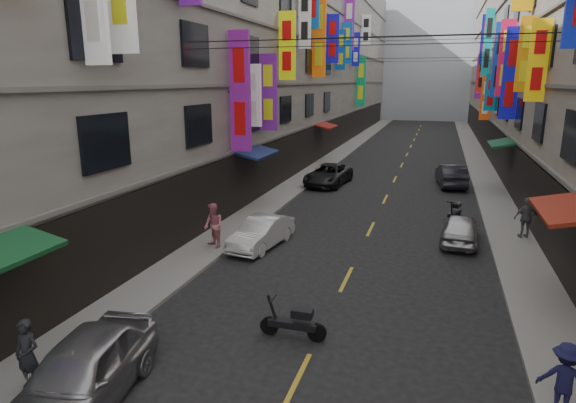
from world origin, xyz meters
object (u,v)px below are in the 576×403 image
Objects in this scene: car_left_far at (328,175)px; car_right_mid at (461,229)px; car_left_near at (82,374)px; pedestrian_rfar at (526,218)px; scooter_crossing at (294,323)px; scooter_far_right at (455,212)px; pedestrian_rnear at (565,379)px; car_right_far at (451,175)px; pedestrian_lfar at (213,226)px; car_left_mid at (261,233)px; pedestrian_lnear at (28,355)px.

car_right_mid is at bearing -45.67° from car_left_far.
car_left_near is 17.90m from pedestrian_rfar.
car_right_mid is at bearing -25.96° from scooter_crossing.
pedestrian_rnear is (1.72, -14.17, 0.45)m from scooter_far_right.
pedestrian_rnear reaches higher than scooter_crossing.
car_right_far is at bearing -12.21° from scooter_crossing.
pedestrian_lfar is (-9.30, -7.21, 0.58)m from scooter_far_right.
pedestrian_rfar reaches higher than car_left_mid.
pedestrian_lnear is (-9.08, -16.68, 0.47)m from scooter_far_right.
car_right_far reaches higher than car_right_mid.
car_right_mid is at bearing 57.49° from pedestrian_lfar.
scooter_far_right is 14.28m from pedestrian_rnear.
scooter_crossing is at bearing -74.51° from car_left_far.
scooter_far_right is at bearing 61.17° from pedestrian_lnear.
pedestrian_lnear is 18.73m from pedestrian_rfar.
pedestrian_rfar is at bearing -81.54° from pedestrian_rnear.
car_left_far is 22.58m from pedestrian_rnear.
pedestrian_rfar is at bearing 97.91° from car_right_far.
car_right_mid is at bearing 83.77° from car_right_far.
car_left_mid is at bearing 26.28° from scooter_crossing.
car_left_far is 3.02× the size of pedestrian_lnear.
car_right_mid is at bearing 29.49° from car_left_mid.
car_right_far is at bearing -84.44° from car_right_mid.
car_right_mid is 10.95m from pedestrian_rnear.
car_left_near is at bearing -81.82° from car_left_mid.
car_left_far is 2.76× the size of pedestrian_rfar.
pedestrian_lfar is 1.03× the size of pedestrian_rfar.
pedestrian_rnear is at bearing 2.90° from pedestrian_lfar.
car_left_near is (-7.68, -16.71, 0.31)m from scooter_far_right.
car_left_mid is 12.66m from car_left_far.
car_right_far is (-0.07, 8.28, 0.27)m from scooter_far_right.
pedestrian_lfar is 13.08m from pedestrian_rfar.
pedestrian_rfar is (12.07, 5.03, -0.03)m from pedestrian_lfar.
car_right_far reaches higher than scooter_crossing.
pedestrian_lnear is at bearing 32.92° from pedestrian_rfar.
pedestrian_rnear reaches higher than car_left_near.
pedestrian_rfar is at bearing 57.83° from pedestrian_lfar.
car_left_mid is 2.33× the size of pedestrian_lnear.
car_right_far is (7.55, 14.59, 0.10)m from car_left_mid.
car_right_far reaches higher than scooter_far_right.
car_left_near reaches higher than car_right_mid.
car_right_mid reaches higher than car_left_mid.
pedestrian_lnear is (-1.40, -23.04, 0.25)m from car_left_far.
car_left_mid is 10.49m from pedestrian_lnear.
car_right_far is 2.82× the size of pedestrian_rnear.
car_right_mid is at bearing 51.07° from car_left_near.
car_left_near is 23.06m from car_left_far.
scooter_crossing is 1.03× the size of pedestrian_rfar.
car_left_mid is at bearing 63.41° from pedestrian_lfar.
pedestrian_rnear is at bearing -59.98° from car_left_far.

